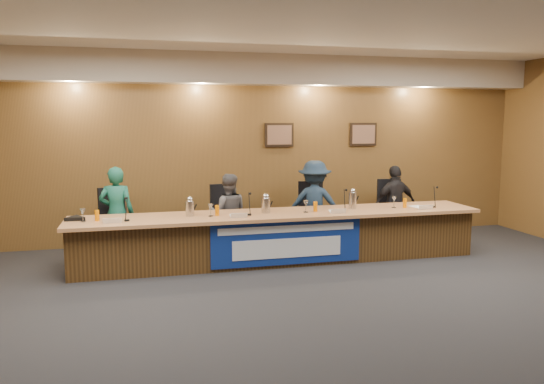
{
  "coord_description": "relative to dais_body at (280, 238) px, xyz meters",
  "views": [
    {
      "loc": [
        -2.0,
        -5.13,
        2.12
      ],
      "look_at": [
        -0.09,
        2.54,
        1.04
      ],
      "focal_mm": 35.0,
      "sensor_mm": 36.0,
      "label": 1
    }
  ],
  "objects": [
    {
      "name": "banner",
      "position": [
        0.0,
        -0.41,
        0.03
      ],
      "size": [
        2.2,
        0.02,
        0.65
      ],
      "primitive_type": "cube",
      "color": "navy",
      "rests_on": "dais_body"
    },
    {
      "name": "banner_text_upper",
      "position": [
        0.0,
        -0.43,
        0.23
      ],
      "size": [
        2.0,
        0.01,
        0.1
      ],
      "primitive_type": "cube",
      "color": "silver",
      "rests_on": "banner"
    },
    {
      "name": "wall_photo_right",
      "position": [
        2.0,
        1.57,
        1.5
      ],
      "size": [
        0.52,
        0.04,
        0.42
      ],
      "primitive_type": "cube",
      "color": "black",
      "rests_on": "wall_back"
    },
    {
      "name": "carafe_right",
      "position": [
        1.17,
        0.01,
        0.53
      ],
      "size": [
        0.12,
        0.12,
        0.26
      ],
      "primitive_type": "cylinder",
      "color": "silver",
      "rests_on": "dais_top"
    },
    {
      "name": "banner_text_lower",
      "position": [
        0.0,
        -0.43,
        -0.05
      ],
      "size": [
        1.6,
        0.01,
        0.28
      ],
      "primitive_type": "cube",
      "color": "silver",
      "rests_on": "banner"
    },
    {
      "name": "carafe_left",
      "position": [
        -1.33,
        -0.0,
        0.51
      ],
      "size": [
        0.12,
        0.12,
        0.22
      ],
      "primitive_type": "cylinder",
      "color": "silver",
      "rests_on": "dais_top"
    },
    {
      "name": "microphone_c",
      "position": [
        0.96,
        -0.13,
        0.41
      ],
      "size": [
        0.07,
        0.07,
        0.02
      ],
      "primitive_type": "cylinder",
      "color": "black",
      "rests_on": "dais_top"
    },
    {
      "name": "nameplate_c",
      "position": [
        0.8,
        -0.33,
        0.45
      ],
      "size": [
        0.24,
        0.08,
        0.1
      ],
      "primitive_type": "cube",
      "rotation": [
        0.31,
        0.0,
        0.0
      ],
      "color": "white",
      "rests_on": "dais_top"
    },
    {
      "name": "wall_back",
      "position": [
        0.0,
        1.6,
        1.25
      ],
      "size": [
        10.0,
        0.04,
        3.2
      ],
      "primitive_type": "cube",
      "color": "brown",
      "rests_on": "floor"
    },
    {
      "name": "paper_stack",
      "position": [
        2.25,
        -0.1,
        0.4
      ],
      "size": [
        0.26,
        0.33,
        0.01
      ],
      "primitive_type": "cube",
      "rotation": [
        0.0,
        0.0,
        0.14
      ],
      "color": "white",
      "rests_on": "dais_top"
    },
    {
      "name": "water_glass_d",
      "position": [
        1.83,
        -0.07,
        0.49
      ],
      "size": [
        0.08,
        0.08,
        0.18
      ],
      "primitive_type": "cylinder",
      "color": "silver",
      "rests_on": "dais_top"
    },
    {
      "name": "dais_top",
      "position": [
        0.0,
        -0.05,
        0.38
      ],
      "size": [
        6.1,
        0.95,
        0.05
      ],
      "primitive_type": "cube",
      "color": "#B57A4C",
      "rests_on": "dais_body"
    },
    {
      "name": "water_glass_b",
      "position": [
        -1.05,
        -0.12,
        0.49
      ],
      "size": [
        0.08,
        0.08,
        0.18
      ],
      "primitive_type": "cylinder",
      "color": "silver",
      "rests_on": "dais_top"
    },
    {
      "name": "speakerphone",
      "position": [
        -2.89,
        0.06,
        0.43
      ],
      "size": [
        0.32,
        0.32,
        0.05
      ],
      "primitive_type": "cylinder",
      "color": "black",
      "rests_on": "dais_top"
    },
    {
      "name": "office_chair_c",
      "position": [
        0.78,
        0.81,
        0.13
      ],
      "size": [
        0.54,
        0.54,
        0.08
      ],
      "primitive_type": "cube",
      "rotation": [
        0.0,
        0.0,
        -0.15
      ],
      "color": "black",
      "rests_on": "floor"
    },
    {
      "name": "office_chair_b",
      "position": [
        -0.67,
        0.81,
        0.13
      ],
      "size": [
        0.56,
        0.56,
        0.08
      ],
      "primitive_type": "cube",
      "rotation": [
        0.0,
        0.0,
        0.18
      ],
      "color": "black",
      "rests_on": "floor"
    },
    {
      "name": "juice_glass_d",
      "position": [
        2.0,
        -0.1,
        0.47
      ],
      "size": [
        0.06,
        0.06,
        0.15
      ],
      "primitive_type": "cylinder",
      "color": "orange",
      "rests_on": "dais_top"
    },
    {
      "name": "juice_glass_b",
      "position": [
        -0.95,
        -0.06,
        0.47
      ],
      "size": [
        0.06,
        0.06,
        0.15
      ],
      "primitive_type": "cylinder",
      "color": "orange",
      "rests_on": "dais_top"
    },
    {
      "name": "ceiling",
      "position": [
        0.0,
        -2.4,
        2.85
      ],
      "size": [
        10.0,
        8.0,
        0.04
      ],
      "primitive_type": "cube",
      "color": "silver",
      "rests_on": "wall_back"
    },
    {
      "name": "microphone_b",
      "position": [
        -0.5,
        -0.15,
        0.41
      ],
      "size": [
        0.07,
        0.07,
        0.02
      ],
      "primitive_type": "cylinder",
      "color": "black",
      "rests_on": "dais_top"
    },
    {
      "name": "carafe_mid",
      "position": [
        -0.22,
        -0.01,
        0.51
      ],
      "size": [
        0.13,
        0.13,
        0.22
      ],
      "primitive_type": "cylinder",
      "color": "silver",
      "rests_on": "dais_top"
    },
    {
      "name": "panelist_c",
      "position": [
        0.78,
        0.71,
        0.38
      ],
      "size": [
        1.07,
        0.83,
        1.45
      ],
      "primitive_type": "imported",
      "rotation": [
        0.0,
        0.0,
        2.79
      ],
      "color": "#16283E",
      "rests_on": "floor"
    },
    {
      "name": "juice_glass_c",
      "position": [
        0.53,
        -0.08,
        0.47
      ],
      "size": [
        0.06,
        0.06,
        0.15
      ],
      "primitive_type": "cylinder",
      "color": "orange",
      "rests_on": "dais_top"
    },
    {
      "name": "office_chair_d",
      "position": [
        2.25,
        0.81,
        0.13
      ],
      "size": [
        0.55,
        0.55,
        0.08
      ],
      "primitive_type": "cube",
      "rotation": [
        0.0,
        0.0,
        -0.15
      ],
      "color": "black",
      "rests_on": "floor"
    },
    {
      "name": "nameplate_d",
      "position": [
        2.23,
        -0.34,
        0.45
      ],
      "size": [
        0.24,
        0.08,
        0.1
      ],
      "primitive_type": "cube",
      "rotation": [
        0.31,
        0.0,
        0.0
      ],
      "color": "white",
      "rests_on": "dais_top"
    },
    {
      "name": "nameplate_a",
      "position": [
        -2.39,
        -0.31,
        0.45
      ],
      "size": [
        0.24,
        0.08,
        0.1
      ],
      "primitive_type": "cube",
      "rotation": [
        0.31,
        0.0,
        0.0
      ],
      "color": "white",
      "rests_on": "dais_top"
    },
    {
      "name": "office_chair_a",
      "position": [
        -2.37,
        0.81,
        0.13
      ],
      "size": [
        0.63,
        0.63,
        0.08
      ],
      "primitive_type": "cube",
      "rotation": [
        0.0,
        0.0,
        0.39
      ],
      "color": "black",
      "rests_on": "floor"
    },
    {
      "name": "nameplate_b",
      "position": [
        -0.68,
        -0.34,
        0.45
      ],
      "size": [
        0.24,
        0.08,
        0.1
      ],
      "primitive_type": "cube",
      "rotation": [
        0.31,
        0.0,
        0.0
      ],
      "color": "white",
      "rests_on": "dais_top"
    },
    {
      "name": "dais_body",
      "position": [
        0.0,
        0.0,
        0.0
      ],
      "size": [
        6.0,
        0.8,
        0.7
      ],
      "primitive_type": "cube",
      "color": "#452D14",
      "rests_on": "floor"
    },
    {
      "name": "juice_glass_a",
      "position": [
        -2.6,
        -0.08,
        0.47
      ],
      "size": [
        0.06,
        0.06,
        0.15
      ],
      "primitive_type": "cylinder",
      "color": "orange",
      "rests_on": "dais_top"
    },
    {
      "name": "microphone_d",
      "position": [
        2.45,
        -0.17,
        0.41
      ],
      "size": [
        0.07,
        0.07,
        0.02
      ],
      "primitive_type": "cylinder",
      "color": "black",
      "rests_on": "dais_top"
    },
    {
      "name": "panelist_a",
      "position": [
        -2.37,
        0.71,
        0.36
      ],
      "size": [
        0.56,
        0.42,
        1.42
      ],
      "primitive_type": "imported",
      "rotation": [
        0.0,
        0.0,
        2.99
      ],
      "color": "#175948",
      "rests_on": "floor"
    },
    {
      "name": "water_glass_c",
      "position": [
        0.36,
        -0.13,
        0.49
      ],
      "size": [
        0.08,
        0.08,
        0.18
      ],
      "primitive_type": "cylinder",
      "color": "silver",
      "rests_on": "dais_top"
    },
    {
      "name": "wall_photo_left",
      "position": [
        0.4,
        1.57,
        1.5
      ],
      "size": [
        0.52,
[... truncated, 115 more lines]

